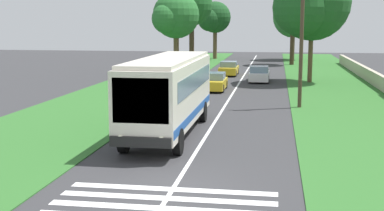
# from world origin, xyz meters

# --- Properties ---
(ground) EXTENTS (160.00, 160.00, 0.00)m
(ground) POSITION_xyz_m (0.00, 0.00, 0.00)
(ground) COLOR #333335
(grass_verge_left) EXTENTS (120.00, 8.00, 0.04)m
(grass_verge_left) POSITION_xyz_m (15.00, 8.20, 0.02)
(grass_verge_left) COLOR #2D6628
(grass_verge_left) RESTS_ON ground
(grass_verge_right) EXTENTS (120.00, 8.00, 0.04)m
(grass_verge_right) POSITION_xyz_m (15.00, -8.20, 0.02)
(grass_verge_right) COLOR #2D6628
(grass_verge_right) RESTS_ON ground
(centre_line) EXTENTS (110.00, 0.16, 0.01)m
(centre_line) POSITION_xyz_m (15.00, 0.00, 0.00)
(centre_line) COLOR silver
(centre_line) RESTS_ON ground
(coach_bus) EXTENTS (11.16, 2.62, 3.73)m
(coach_bus) POSITION_xyz_m (8.02, 1.80, 2.15)
(coach_bus) COLOR silver
(coach_bus) RESTS_ON ground
(trailing_car_0) EXTENTS (4.30, 1.78, 1.43)m
(trailing_car_0) POSITION_xyz_m (24.91, 1.60, 0.67)
(trailing_car_0) COLOR gold
(trailing_car_0) RESTS_ON ground
(trailing_car_1) EXTENTS (4.30, 1.78, 1.43)m
(trailing_car_1) POSITION_xyz_m (31.68, -1.72, 0.67)
(trailing_car_1) COLOR silver
(trailing_car_1) RESTS_ON ground
(trailing_car_2) EXTENTS (4.30, 1.78, 1.43)m
(trailing_car_2) POSITION_xyz_m (37.13, 1.55, 0.67)
(trailing_car_2) COLOR gold
(trailing_car_2) RESTS_ON ground
(roadside_tree_left_0) EXTENTS (5.45, 4.45, 8.23)m
(roadside_tree_left_0) POSITION_xyz_m (33.55, 6.42, 5.88)
(roadside_tree_left_0) COLOR brown
(roadside_tree_left_0) RESTS_ON grass_verge_left
(roadside_tree_left_1) EXTENTS (5.58, 4.66, 8.32)m
(roadside_tree_left_1) POSITION_xyz_m (60.76, 5.91, 5.91)
(roadside_tree_left_1) COLOR brown
(roadside_tree_left_1) RESTS_ON grass_verge_left
(roadside_tree_left_2) EXTENTS (5.94, 4.79, 9.63)m
(roadside_tree_left_2) POSITION_xyz_m (42.98, 6.50, 7.12)
(roadside_tree_left_2) COLOR #3D2D1E
(roadside_tree_left_2) RESTS_ON grass_verge_left
(roadside_tree_right_0) EXTENTS (8.04, 6.84, 10.47)m
(roadside_tree_right_0) POSITION_xyz_m (31.54, -5.98, 6.93)
(roadside_tree_right_0) COLOR brown
(roadside_tree_right_0) RESTS_ON grass_verge_right
(roadside_tree_right_1) EXTENTS (6.91, 5.83, 8.98)m
(roadside_tree_right_1) POSITION_xyz_m (60.46, -5.40, 5.93)
(roadside_tree_right_1) COLOR #4C3826
(roadside_tree_right_1) RESTS_ON grass_verge_right
(roadside_tree_right_2) EXTENTS (5.80, 4.63, 10.04)m
(roadside_tree_right_2) POSITION_xyz_m (51.55, -5.02, 7.58)
(roadside_tree_right_2) COLOR #3D2D1E
(roadside_tree_right_2) RESTS_ON grass_verge_right
(utility_pole) EXTENTS (0.24, 1.40, 8.60)m
(utility_pole) POSITION_xyz_m (17.12, -4.75, 4.49)
(utility_pole) COLOR #473828
(utility_pole) RESTS_ON grass_verge_right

